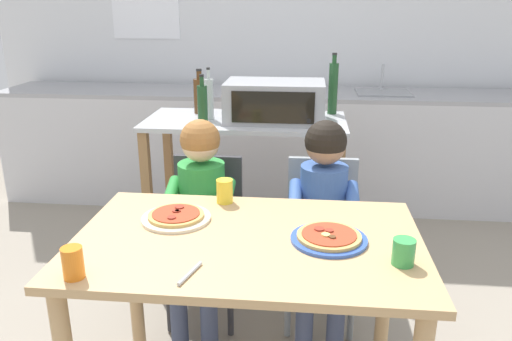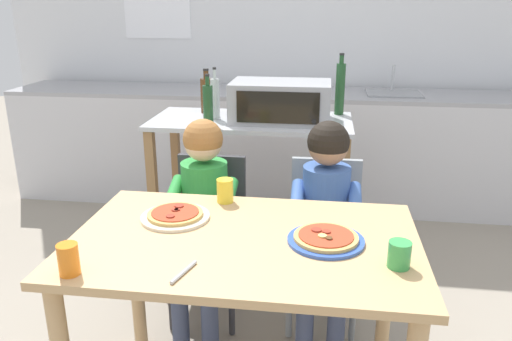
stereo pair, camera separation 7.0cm
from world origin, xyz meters
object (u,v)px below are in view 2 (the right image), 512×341
child_in_green_shirt (202,202)px  kitchen_island_cart (251,169)px  dining_table (245,267)px  drinking_cup_green (399,255)px  bottle_tall_green_wine (215,98)px  drinking_cup_yellow (225,191)px  drinking_cup_orange (69,259)px  toaster_oven (281,101)px  dining_chair_right (324,231)px  bottle_slim_sauce (208,104)px  pizza_plate_cream (175,215)px  bottle_squat_spirits (207,95)px  bottle_clear_vinegar (340,88)px  dining_chair_left (209,226)px  child_in_blue_striped_shirt (326,205)px  pizza_plate_blue_rimmed (326,239)px  serving_spoon (184,272)px

child_in_green_shirt → kitchen_island_cart: bearing=78.1°
dining_table → drinking_cup_green: (0.51, -0.13, 0.16)m
bottle_tall_green_wine → drinking_cup_yellow: 0.91m
drinking_cup_yellow → drinking_cup_orange: size_ratio=0.99×
child_in_green_shirt → drinking_cup_orange: bearing=-103.1°
drinking_cup_green → drinking_cup_orange: drinking_cup_orange is taller
toaster_oven → dining_chair_right: size_ratio=0.67×
bottle_slim_sauce → pizza_plate_cream: size_ratio=1.04×
bottle_squat_spirits → drinking_cup_green: (0.95, -1.47, -0.22)m
kitchen_island_cart → bottle_clear_vinegar: bearing=22.2°
pizza_plate_cream → bottle_squat_spirits: bearing=97.2°
dining_chair_left → pizza_plate_cream: 0.61m
dining_table → drinking_cup_green: 0.55m
child_in_blue_striped_shirt → pizza_plate_cream: bearing=-142.7°
dining_table → child_in_blue_striped_shirt: size_ratio=1.20×
dining_chair_right → bottle_clear_vinegar: bearing=85.1°
kitchen_island_cart → child_in_blue_striped_shirt: (0.44, -0.63, 0.06)m
pizza_plate_blue_rimmed → drinking_cup_orange: 0.84m
bottle_slim_sauce → pizza_plate_blue_rimmed: size_ratio=1.02×
dining_table → pizza_plate_cream: (-0.29, 0.13, 0.13)m
drinking_cup_green → drinking_cup_yellow: bearing=144.8°
bottle_clear_vinegar → child_in_blue_striped_shirt: bearing=-94.2°
bottle_clear_vinegar → pizza_plate_blue_rimmed: (-0.06, -1.40, -0.29)m
kitchen_island_cart → toaster_oven: 0.45m
bottle_squat_spirits → drinking_cup_green: bottle_squat_spirits is taller
drinking_cup_yellow → drinking_cup_orange: drinking_cup_orange is taller
bottle_tall_green_wine → dining_chair_right: bearing=-37.5°
bottle_slim_sauce → child_in_blue_striped_shirt: bearing=-36.2°
kitchen_island_cart → dining_chair_right: size_ratio=1.41×
bottle_tall_green_wine → child_in_green_shirt: bottle_tall_green_wine is taller
dining_table → bottle_slim_sauce: bearing=109.3°
dining_chair_left → drinking_cup_orange: (-0.20, -0.98, 0.33)m
toaster_oven → serving_spoon: (-0.16, -1.45, -0.25)m
dining_chair_right → drinking_cup_green: bearing=-74.5°
dining_chair_left → child_in_green_shirt: bearing=-90.0°
bottle_clear_vinegar → pizza_plate_cream: bottle_clear_vinegar is taller
child_in_green_shirt → drinking_cup_orange: (-0.20, -0.86, 0.15)m
toaster_oven → bottle_slim_sauce: size_ratio=2.00×
bottle_squat_spirits → bottle_slim_sauce: bearing=-75.3°
serving_spoon → child_in_blue_striped_shirt: bearing=62.8°
kitchen_island_cart → child_in_green_shirt: (-0.14, -0.66, 0.05)m
kitchen_island_cart → drinking_cup_orange: kitchen_island_cart is taller
kitchen_island_cart → child_in_green_shirt: 0.67m
toaster_oven → dining_chair_left: toaster_oven is taller
bottle_tall_green_wine → dining_chair_left: bearing=-82.7°
drinking_cup_orange → bottle_squat_spirits: bearing=88.4°
pizza_plate_blue_rimmed → drinking_cup_green: bearing=-31.7°
toaster_oven → drinking_cup_orange: (-0.51, -1.50, -0.21)m
kitchen_island_cart → serving_spoon: (0.01, -1.47, 0.16)m
child_in_green_shirt → pizza_plate_cream: (-0.00, -0.42, 0.11)m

